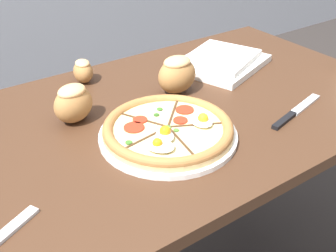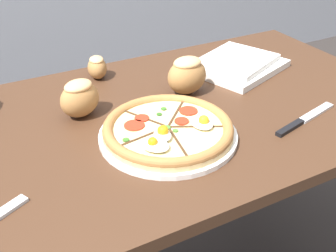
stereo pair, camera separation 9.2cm
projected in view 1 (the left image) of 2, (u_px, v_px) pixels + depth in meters
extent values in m
cube|color=#422819|center=(154.00, 121.00, 1.03)|extent=(1.33, 0.71, 0.03)
cube|color=#422819|center=(239.00, 121.00, 1.73)|extent=(0.06, 0.06, 0.69)
cylinder|color=white|center=(168.00, 135.00, 0.93)|extent=(0.31, 0.31, 0.01)
cylinder|color=#DBB775|center=(168.00, 131.00, 0.93)|extent=(0.29, 0.29, 0.01)
cylinder|color=beige|center=(168.00, 128.00, 0.92)|extent=(0.25, 0.25, 0.00)
torus|color=#A36B38|center=(168.00, 127.00, 0.92)|extent=(0.29, 0.29, 0.02)
cube|color=#472D19|center=(181.00, 141.00, 0.87)|extent=(0.03, 0.12, 0.00)
cube|color=#472D19|center=(196.00, 125.00, 0.93)|extent=(0.11, 0.06, 0.00)
cube|color=#472D19|center=(173.00, 113.00, 0.97)|extent=(0.09, 0.09, 0.00)
cube|color=#472D19|center=(144.00, 120.00, 0.95)|extent=(0.06, 0.11, 0.00)
cube|color=#472D19|center=(147.00, 138.00, 0.88)|extent=(0.12, 0.02, 0.00)
cylinder|color=red|center=(140.00, 120.00, 0.94)|extent=(0.03, 0.03, 0.00)
cylinder|color=red|center=(185.00, 110.00, 0.98)|extent=(0.04, 0.04, 0.00)
cylinder|color=red|center=(134.00, 128.00, 0.92)|extent=(0.05, 0.05, 0.00)
cylinder|color=red|center=(180.00, 120.00, 0.94)|extent=(0.03, 0.03, 0.00)
ellipsoid|color=white|center=(201.00, 121.00, 0.93)|extent=(0.05, 0.06, 0.01)
sphere|color=#F4AD1E|center=(203.00, 118.00, 0.92)|extent=(0.02, 0.02, 0.02)
ellipsoid|color=white|center=(165.00, 135.00, 0.88)|extent=(0.05, 0.06, 0.01)
sphere|color=orange|center=(165.00, 131.00, 0.88)|extent=(0.02, 0.02, 0.02)
ellipsoid|color=white|center=(159.00, 146.00, 0.85)|extent=(0.07, 0.08, 0.01)
sphere|color=orange|center=(157.00, 143.00, 0.84)|extent=(0.02, 0.02, 0.02)
cylinder|color=#2D5B1E|center=(156.00, 115.00, 0.96)|extent=(0.01, 0.01, 0.00)
cylinder|color=#2D5B1E|center=(206.00, 120.00, 0.94)|extent=(0.02, 0.02, 0.00)
cylinder|color=#477A2D|center=(176.00, 130.00, 0.91)|extent=(0.01, 0.01, 0.00)
cylinder|color=#386B23|center=(129.00, 142.00, 0.87)|extent=(0.01, 0.01, 0.00)
cylinder|color=#386B23|center=(160.00, 109.00, 0.99)|extent=(0.01, 0.01, 0.00)
cylinder|color=#477A2D|center=(167.00, 128.00, 0.92)|extent=(0.02, 0.02, 0.00)
cube|color=silver|center=(221.00, 63.00, 1.27)|extent=(0.31, 0.29, 0.02)
cube|color=silver|center=(221.00, 57.00, 1.26)|extent=(0.26, 0.25, 0.02)
ellipsoid|color=#A3703D|center=(177.00, 76.00, 1.10)|extent=(0.12, 0.09, 0.09)
ellipsoid|color=tan|center=(177.00, 62.00, 1.08)|extent=(0.08, 0.07, 0.03)
ellipsoid|color=#A3703D|center=(73.00, 104.00, 0.98)|extent=(0.12, 0.11, 0.09)
ellipsoid|color=tan|center=(72.00, 91.00, 0.96)|extent=(0.09, 0.08, 0.03)
ellipsoid|color=#A3703D|center=(83.00, 72.00, 1.16)|extent=(0.07, 0.08, 0.06)
ellipsoid|color=tan|center=(82.00, 63.00, 1.15)|extent=(0.05, 0.06, 0.02)
cube|color=silver|center=(305.00, 104.00, 1.06)|extent=(0.13, 0.05, 0.01)
cube|color=black|center=(284.00, 120.00, 0.99)|extent=(0.09, 0.04, 0.01)
cube|color=silver|center=(5.00, 234.00, 0.69)|extent=(0.13, 0.08, 0.01)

